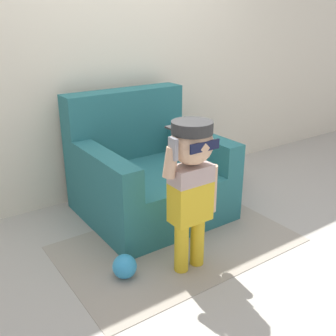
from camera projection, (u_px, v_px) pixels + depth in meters
ground_plane at (168, 220)px, 3.27m from camera, size 10.00×10.00×0.00m
wall_back at (114, 51)px, 3.43m from camera, size 10.00×0.05×2.60m
armchair at (146, 173)px, 3.32m from camera, size 1.09×1.05×1.00m
person_child at (191, 174)px, 2.42m from camera, size 0.41×0.31×1.01m
side_table at (222, 161)px, 3.82m from camera, size 0.30×0.30×0.44m
rug at (178, 243)px, 2.92m from camera, size 1.70×1.06×0.01m
toy_ball at (125, 266)px, 2.53m from camera, size 0.16×0.16×0.16m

